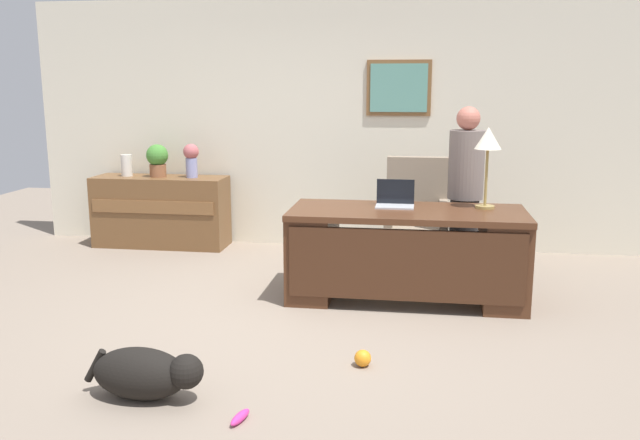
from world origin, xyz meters
name	(u,v)px	position (x,y,z in m)	size (l,w,h in m)	color
ground_plane	(303,324)	(0.00, 0.00, 0.00)	(12.00, 12.00, 0.00)	gray
back_wall	(344,125)	(0.00, 2.60, 1.35)	(7.00, 0.16, 2.70)	beige
desk	(406,251)	(0.75, 0.72, 0.42)	(1.95, 0.83, 0.77)	#4C2B19
credenza	(161,211)	(-2.01, 2.25, 0.39)	(1.48, 0.50, 0.78)	brown
armchair	(416,220)	(0.82, 1.74, 0.49)	(0.60, 0.59, 1.09)	gray
person_standing	(465,193)	(1.25, 1.40, 0.82)	(0.32, 0.32, 1.59)	#262323
dog_lying	(146,373)	(-0.69, -1.32, 0.16)	(0.75, 0.34, 0.30)	black
laptop	(395,200)	(0.64, 0.89, 0.82)	(0.32, 0.22, 0.22)	#B2B5BA
desk_lamp	(488,144)	(1.39, 0.91, 1.31)	(0.22, 0.22, 0.68)	#9E8447
vase_with_flowers	(191,158)	(-1.64, 2.25, 0.99)	(0.17, 0.17, 0.37)	#8F95CB
vase_empty	(127,165)	(-2.39, 2.25, 0.90)	(0.12, 0.12, 0.24)	silver
potted_plant	(157,159)	(-2.03, 2.25, 0.98)	(0.24, 0.24, 0.36)	brown
dog_toy_ball	(363,358)	(0.51, -0.69, 0.05)	(0.11, 0.11, 0.11)	orange
dog_toy_bone	(240,417)	(-0.08, -1.50, 0.03)	(0.18, 0.05, 0.05)	#D8338C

